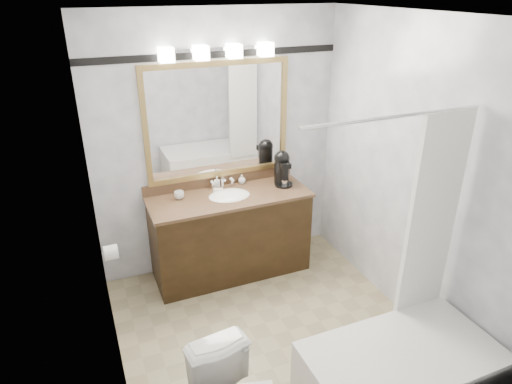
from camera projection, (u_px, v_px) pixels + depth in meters
room at (275, 201)px, 3.28m from camera, size 2.42×2.62×2.52m
vanity at (230, 233)px, 4.47m from camera, size 1.53×0.58×0.97m
mirror at (218, 121)px, 4.25m from camera, size 1.40×0.04×1.10m
vanity_light_bar at (217, 51)px, 3.94m from camera, size 1.02×0.14×0.12m
accent_stripe at (215, 54)px, 4.01m from camera, size 2.40×0.01×0.06m
bathtub at (401, 367)px, 3.12m from camera, size 1.30×0.75×1.96m
tp_roll at (111, 252)px, 3.67m from camera, size 0.11×0.12×0.12m
coffee_maker at (282, 167)px, 4.48m from camera, size 0.18×0.22×0.34m
cup_left at (179, 195)px, 4.22m from camera, size 0.12×0.12×0.07m
soap_bottle_a at (217, 182)px, 4.43m from camera, size 0.07×0.07×0.12m
soap_bottle_b at (242, 179)px, 4.54m from camera, size 0.07×0.07×0.09m
soap_bar at (218, 190)px, 4.37m from camera, size 0.10×0.08×0.03m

